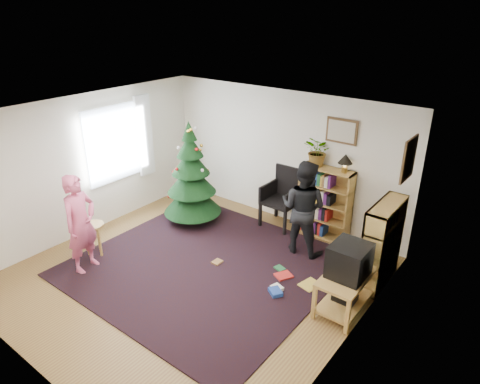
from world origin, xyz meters
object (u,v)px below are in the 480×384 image
Objects in this scene: person_by_chair at (303,208)px; potted_plant at (318,152)px; bookshelf_back at (325,202)px; table_lamp at (345,160)px; person_standing at (81,224)px; crt_tv at (349,260)px; christmas_tree at (191,182)px; picture_back at (342,131)px; stool at (94,231)px; armchair at (285,194)px; picture_right at (409,159)px; bookshelf_right at (382,243)px; tv_stand at (346,288)px.

person_by_chair is 3.09× the size of potted_plant.
bookshelf_back is 0.90m from table_lamp.
potted_plant reaches higher than person_standing.
christmas_tree is at bearing 169.72° from crt_tv.
crt_tv is at bearing -10.28° from christmas_tree.
person_standing is (-2.61, -3.37, -1.15)m from picture_back.
person_standing is (-3.67, -1.58, 0.02)m from crt_tv.
person_standing is 4.94× the size of table_lamp.
table_lamp is (3.01, 2.90, 1.07)m from stool.
person_by_chair is (-1.24, 0.95, 0.04)m from crt_tv.
table_lamp reaches higher than armchair.
table_lamp reaches higher than person_standing.
picture_back is at bearing 120.89° from crt_tv.
potted_plant is (2.05, 1.02, 0.74)m from christmas_tree.
potted_plant is at bearing 3.18° from armchair.
crt_tv is (1.19, -1.65, 0.11)m from bookshelf_back.
person_standing is at bearing -117.04° from armchair.
potted_plant is (-1.65, 0.59, -0.39)m from picture_right.
picture_right is 3.89m from christmas_tree.
tv_stand is (-0.12, -0.90, -0.34)m from bookshelf_right.
christmas_tree is 2.41m from potted_plant.
tv_stand is 2.22m from table_lamp.
crt_tv is 2.30m from potted_plant.
tv_stand is (1.20, -1.65, -0.34)m from bookshelf_back.
bookshelf_back reaches higher than tv_stand.
picture_right reaches higher than bookshelf_right.
tv_stand is at bearing 17.74° from stool.
potted_plant reaches higher than table_lamp.
stool is at bearing 118.08° from bookshelf_right.
picture_back reaches higher than table_lamp.
bookshelf_right is 4.56m from stool.
person_standing reaches higher than bookshelf_back.
picture_back is 0.92× the size of picture_right.
armchair is 3.43× the size of table_lamp.
picture_right is at bearing -13.47° from armchair.
table_lamp is at bearing 21.88° from christmas_tree.
armchair is (-0.81, -0.03, -0.06)m from bookshelf_back.
table_lamp is (0.30, 0.00, 0.85)m from bookshelf_back.
picture_right is 0.37× the size of person_by_chair.
christmas_tree is 3.82× the size of crt_tv.
person_standing is at bearing -156.66° from crt_tv.
christmas_tree is 3.54m from tv_stand.
bookshelf_back is at bearing 125.98° from tv_stand.
bookshelf_right is 2.25m from armchair.
crt_tv is at bearing 17.76° from stool.
picture_right is at bearing 76.46° from tv_stand.
bookshelf_right reaches higher than stool.
bookshelf_right is (1.19, -0.89, -1.29)m from picture_back.
potted_plant is at bearing -82.42° from person_by_chair.
tv_stand is at bearing -49.72° from potted_plant.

